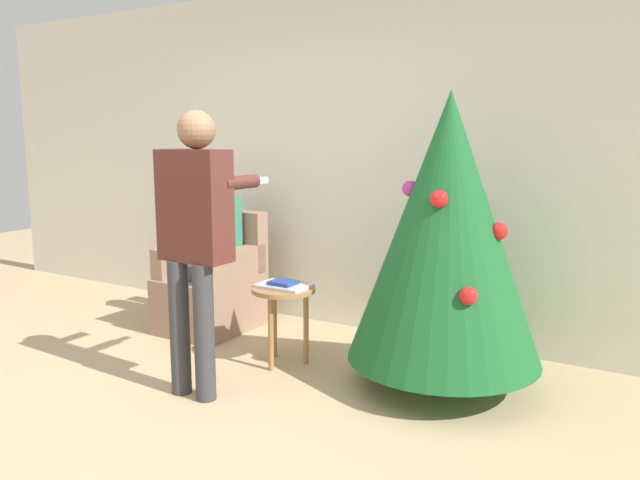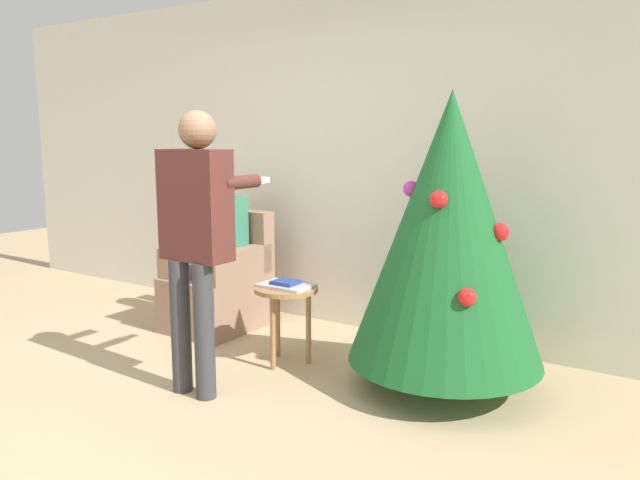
% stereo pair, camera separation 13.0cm
% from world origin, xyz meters
% --- Properties ---
extents(ground_plane, '(14.00, 14.00, 0.00)m').
position_xyz_m(ground_plane, '(0.00, 0.00, 0.00)').
color(ground_plane, tan).
extents(wall_back, '(8.00, 0.06, 2.70)m').
position_xyz_m(wall_back, '(0.00, 2.23, 1.35)').
color(wall_back, silver).
rests_on(wall_back, ground_plane).
extents(christmas_tree, '(1.17, 1.17, 1.80)m').
position_xyz_m(christmas_tree, '(1.21, 1.40, 0.99)').
color(christmas_tree, brown).
rests_on(christmas_tree, ground_plane).
extents(armchair, '(0.61, 0.75, 0.93)m').
position_xyz_m(armchair, '(-0.79, 1.61, 0.33)').
color(armchair, '#93705B').
rests_on(armchair, ground_plane).
extents(person_seated, '(0.36, 0.46, 1.26)m').
position_xyz_m(person_seated, '(-0.79, 1.58, 0.69)').
color(person_seated, '#38383D').
rests_on(person_seated, ground_plane).
extents(person_standing, '(0.44, 0.57, 1.68)m').
position_xyz_m(person_standing, '(-0.01, 0.56, 1.01)').
color(person_standing, '#38383D').
rests_on(person_standing, ground_plane).
extents(side_stool, '(0.43, 0.43, 0.53)m').
position_xyz_m(side_stool, '(0.14, 1.23, 0.45)').
color(side_stool, '#A37547').
rests_on(side_stool, ground_plane).
extents(laptop, '(0.35, 0.24, 0.02)m').
position_xyz_m(laptop, '(0.14, 1.23, 0.54)').
color(laptop, silver).
rests_on(laptop, side_stool).
extents(book, '(0.17, 0.15, 0.02)m').
position_xyz_m(book, '(0.14, 1.23, 0.56)').
color(book, navy).
rests_on(book, laptop).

